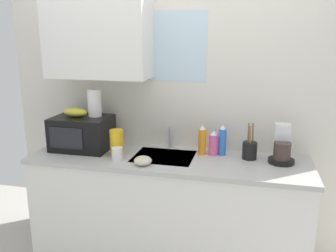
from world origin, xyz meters
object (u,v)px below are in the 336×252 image
paper_towel_roll (95,103)px  coffee_maker (282,148)px  microwave (82,133)px  mug_white (117,154)px  dish_soap_bottle_blue (222,141)px  utensil_crock (250,150)px  dish_soap_bottle_orange (202,141)px  small_bowl (143,161)px  cereal_canister (117,143)px  banana_bunch (75,112)px  dish_soap_bottle_pink (213,144)px

paper_towel_roll → coffee_maker: (1.47, 0.01, -0.28)m
microwave → mug_white: (0.38, -0.19, -0.09)m
dish_soap_bottle_blue → utensil_crock: 0.22m
paper_towel_roll → dish_soap_bottle_orange: paper_towel_roll is taller
mug_white → small_bowl: bearing=-15.3°
dish_soap_bottle_orange → utensil_crock: utensil_crock is taller
cereal_canister → dish_soap_bottle_blue: bearing=15.2°
dish_soap_bottle_blue → cereal_canister: bearing=-164.8°
paper_towel_roll → banana_bunch: bearing=-161.6°
paper_towel_roll → dish_soap_bottle_blue: bearing=3.6°
coffee_maker → paper_towel_roll: bearing=-179.7°
microwave → utensil_crock: bearing=3.0°
paper_towel_roll → cereal_canister: 0.40m
dish_soap_bottle_pink → dish_soap_bottle_blue: bearing=15.6°
paper_towel_roll → cereal_canister: paper_towel_roll is taller
mug_white → small_bowl: 0.23m
mug_white → utensil_crock: size_ratio=0.34×
mug_white → utensil_crock: 1.00m
dish_soap_bottle_pink → cereal_canister: 0.75m
coffee_maker → mug_white: coffee_maker is taller
coffee_maker → dish_soap_bottle_blue: coffee_maker is taller
dish_soap_bottle_orange → dish_soap_bottle_pink: bearing=3.9°
small_bowl → banana_bunch: bearing=158.9°
microwave → dish_soap_bottle_pink: (1.07, 0.10, -0.04)m
dish_soap_bottle_orange → dish_soap_bottle_blue: bearing=9.1°
dish_soap_bottle_pink → mug_white: dish_soap_bottle_pink is taller
cereal_canister → small_bowl: bearing=-30.1°
coffee_maker → mug_white: bearing=-168.3°
paper_towel_roll → cereal_canister: size_ratio=1.06×
dish_soap_bottle_orange → utensil_crock: (0.37, -0.02, -0.04)m
banana_bunch → coffee_maker: size_ratio=0.71×
coffee_maker → dish_soap_bottle_blue: bearing=172.6°
banana_bunch → utensil_crock: (1.39, 0.07, -0.23)m
coffee_maker → banana_bunch: bearing=-177.9°
microwave → cereal_canister: bearing=-16.1°
microwave → dish_soap_bottle_pink: size_ratio=2.33×
dish_soap_bottle_orange → dish_soap_bottle_blue: size_ratio=0.98×
mug_white → paper_towel_roll: bearing=139.3°
cereal_canister → mug_white: cereal_canister is taller
dish_soap_bottle_pink → utensil_crock: utensil_crock is taller
paper_towel_roll → dish_soap_bottle_blue: size_ratio=0.90×
dish_soap_bottle_blue → mug_white: dish_soap_bottle_blue is taller
dish_soap_bottle_pink → microwave: bearing=-174.7°
mug_white → small_bowl: size_ratio=0.73×
dish_soap_bottle_orange → utensil_crock: size_ratio=0.84×
coffee_maker → dish_soap_bottle_orange: size_ratio=1.18×
coffee_maker → small_bowl: coffee_maker is taller
dish_soap_bottle_blue → coffee_maker: bearing=-7.4°
banana_bunch → cereal_canister: size_ratio=0.96×
dish_soap_bottle_orange → dish_soap_bottle_pink: dish_soap_bottle_orange is taller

